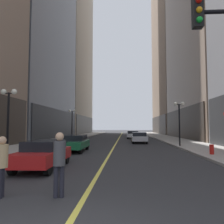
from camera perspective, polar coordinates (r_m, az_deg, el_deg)
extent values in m
plane|color=#2D2D30|center=(38.27, 1.82, -6.86)|extent=(200.00, 200.00, 0.00)
cube|color=#9E9991|center=(39.39, -10.35, -6.61)|extent=(4.50, 78.00, 0.15)
cube|color=#9E9991|center=(38.90, 14.14, -6.59)|extent=(4.50, 78.00, 0.15)
cube|color=#E5D64C|center=(38.27, 1.82, -6.85)|extent=(0.16, 70.00, 0.01)
cube|color=slate|center=(46.34, -23.17, 20.09)|extent=(15.67, 24.00, 41.16)
cube|color=#212327|center=(39.50, -13.79, -3.07)|extent=(0.50, 22.80, 4.94)
cube|color=#403C35|center=(64.29, -7.01, -3.41)|extent=(0.50, 24.70, 5.00)
cube|color=gray|center=(46.23, 27.17, 22.90)|extent=(15.61, 24.00, 45.00)
cube|color=#332A23|center=(38.87, 17.63, -2.95)|extent=(0.50, 22.80, 5.00)
cube|color=gray|center=(70.27, 16.95, 18.41)|extent=(12.45, 26.00, 56.91)
cube|color=#332A23|center=(63.91, 12.06, -3.35)|extent=(0.50, 24.70, 5.00)
cube|color=#B21919|center=(11.10, -17.47, -10.86)|extent=(1.77, 4.19, 0.55)
cube|color=black|center=(11.25, -17.06, -8.34)|extent=(1.54, 2.35, 0.50)
cylinder|color=black|center=(9.54, -16.34, -13.73)|extent=(0.23, 0.64, 0.64)
cylinder|color=black|center=(10.10, -24.43, -12.98)|extent=(0.23, 0.64, 0.64)
cylinder|color=black|center=(12.30, -11.85, -11.55)|extent=(0.23, 0.64, 0.64)
cylinder|color=black|center=(12.74, -18.37, -11.17)|extent=(0.23, 0.64, 0.64)
cube|color=#196038|center=(18.00, -9.67, -8.24)|extent=(1.82, 4.25, 0.55)
cube|color=black|center=(18.17, -9.50, -6.70)|extent=(1.59, 2.39, 0.50)
cylinder|color=black|center=(16.43, -8.17, -9.64)|extent=(0.23, 0.64, 0.64)
cylinder|color=black|center=(16.78, -13.37, -9.46)|extent=(0.23, 0.64, 0.64)
cylinder|color=black|center=(19.33, -6.48, -8.79)|extent=(0.23, 0.64, 0.64)
cylinder|color=black|center=(19.63, -10.94, -8.67)|extent=(0.23, 0.64, 0.64)
cube|color=#B7B7BC|center=(27.38, 7.03, -6.76)|extent=(1.82, 4.45, 0.55)
cube|color=black|center=(27.14, 7.05, -5.78)|extent=(1.60, 2.49, 0.50)
cylinder|color=black|center=(28.91, 5.28, -7.17)|extent=(0.22, 0.64, 0.64)
cylinder|color=black|center=(29.00, 8.42, -7.13)|extent=(0.22, 0.64, 0.64)
cylinder|color=black|center=(25.81, 5.48, -7.56)|extent=(0.22, 0.64, 0.64)
cylinder|color=black|center=(25.91, 8.99, -7.52)|extent=(0.22, 0.64, 0.64)
cube|color=silver|center=(37.59, 5.44, -5.99)|extent=(2.06, 4.72, 0.55)
cube|color=black|center=(37.34, 5.44, -5.28)|extent=(1.77, 2.66, 0.50)
cylinder|color=black|center=(39.24, 4.18, -6.31)|extent=(0.24, 0.65, 0.64)
cylinder|color=black|center=(39.25, 6.67, -6.29)|extent=(0.24, 0.65, 0.64)
cylinder|color=black|center=(35.98, 4.10, -6.53)|extent=(0.24, 0.65, 0.64)
cylinder|color=black|center=(35.99, 6.82, -6.51)|extent=(0.24, 0.65, 0.64)
cylinder|color=black|center=(6.62, -12.93, -17.19)|extent=(0.14, 0.14, 0.88)
cylinder|color=black|center=(6.63, -14.37, -17.15)|extent=(0.14, 0.14, 0.88)
cylinder|color=#3F3F44|center=(6.49, -13.54, -10.37)|extent=(0.41, 0.41, 0.70)
sphere|color=tan|center=(6.45, -13.47, -6.24)|extent=(0.24, 0.24, 0.24)
cylinder|color=black|center=(7.23, -26.75, -15.96)|extent=(0.14, 0.14, 0.83)
cylinder|color=black|center=(7.08, -27.23, -16.21)|extent=(0.14, 0.14, 0.83)
cylinder|color=tan|center=(7.03, -26.80, -10.18)|extent=(0.39, 0.39, 0.65)
sphere|color=tan|center=(6.99, -26.68, -6.60)|extent=(0.22, 0.22, 0.22)
cube|color=black|center=(7.20, 21.39, 23.01)|extent=(0.28, 0.24, 0.90)
sphere|color=red|center=(7.21, 21.70, 25.49)|extent=(0.17, 0.17, 0.17)
sphere|color=orange|center=(7.08, 21.77, 23.51)|extent=(0.17, 0.17, 0.17)
sphere|color=green|center=(6.95, 21.83, 21.45)|extent=(0.17, 0.17, 0.17)
cylinder|color=black|center=(15.59, -25.49, -3.06)|extent=(0.14, 0.14, 4.20)
cylinder|color=black|center=(15.74, -25.27, 4.42)|extent=(0.80, 0.06, 0.06)
sphere|color=white|center=(15.93, -26.37, 4.72)|extent=(0.36, 0.36, 0.36)
sphere|color=white|center=(15.59, -24.13, 4.83)|extent=(0.36, 0.36, 0.36)
cylinder|color=black|center=(31.46, -10.37, -3.61)|extent=(0.14, 0.14, 4.20)
cylinder|color=black|center=(31.54, -10.33, 0.11)|extent=(0.80, 0.06, 0.06)
sphere|color=white|center=(31.63, -10.94, 0.29)|extent=(0.36, 0.36, 0.36)
sphere|color=white|center=(31.46, -9.71, 0.30)|extent=(0.36, 0.36, 0.36)
cylinder|color=black|center=(22.30, 17.17, -3.41)|extent=(0.14, 0.14, 4.20)
cylinder|color=black|center=(22.41, 17.06, 1.84)|extent=(0.80, 0.06, 0.06)
sphere|color=white|center=(22.34, 16.19, 2.10)|extent=(0.36, 0.36, 0.36)
sphere|color=white|center=(22.50, 17.93, 2.09)|extent=(0.36, 0.36, 0.36)
cylinder|color=red|center=(16.25, 24.55, -9.11)|extent=(0.28, 0.28, 0.80)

